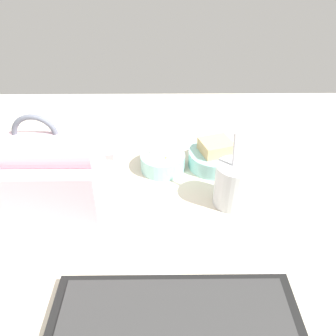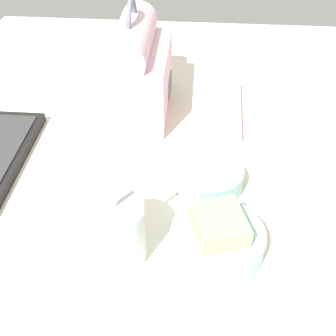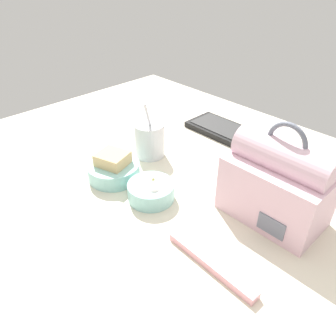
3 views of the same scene
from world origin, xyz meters
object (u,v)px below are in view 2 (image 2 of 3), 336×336
object	(u,v)px
bento_bowl_sandwich	(217,239)
chopstick_case	(235,109)
bento_bowl_snacks	(209,176)
soup_cup	(115,232)
lunch_bag	(135,71)

from	to	relation	value
bento_bowl_sandwich	chopstick_case	world-z (taller)	bento_bowl_sandwich
bento_bowl_snacks	chopstick_case	world-z (taller)	bento_bowl_snacks
bento_bowl_sandwich	chopstick_case	bearing A→B (deg)	-6.40
soup_cup	bento_bowl_sandwich	xyz separation A→B (cm)	(2.06, -14.16, -2.49)
lunch_bag	soup_cup	xyz separation A→B (cm)	(-38.47, -2.50, -3.61)
lunch_bag	soup_cup	size ratio (longest dim) A/B	1.39
bento_bowl_sandwich	bento_bowl_snacks	xyz separation A→B (cm)	(13.74, 1.27, -0.46)
bento_bowl_snacks	chopstick_case	size ratio (longest dim) A/B	0.54
bento_bowl_snacks	chopstick_case	xyz separation A→B (cm)	(22.77, -5.37, -1.44)
lunch_bag	bento_bowl_sandwich	size ratio (longest dim) A/B	1.71
bento_bowl_snacks	chopstick_case	distance (cm)	23.44
soup_cup	chopstick_case	size ratio (longest dim) A/B	0.80
lunch_bag	bento_bowl_sandwich	world-z (taller)	lunch_bag
soup_cup	lunch_bag	bearing A→B (deg)	3.72
soup_cup	chopstick_case	world-z (taller)	soup_cup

